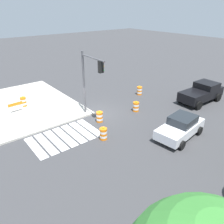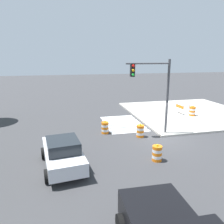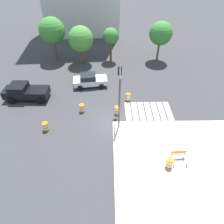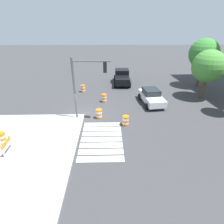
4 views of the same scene
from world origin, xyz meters
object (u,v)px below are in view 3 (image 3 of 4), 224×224
Objects in this scene: traffic_barrel_on_sidewalk at (169,163)px; street_tree_streetside_far at (81,39)px; traffic_light_pole at (120,88)px; street_tree_streetside_mid at (111,36)px; street_tree_corner_lot at (161,33)px; traffic_barrel_near_corner at (82,108)px; construction_barricade at (179,155)px; street_tree_streetside_near at (52,31)px; pickup_truck at (25,92)px; traffic_barrel_median_far at (46,126)px; traffic_barrel_crosswalk_end at (117,110)px; sports_car at (90,80)px; traffic_barrel_median_near at (128,97)px.

street_tree_streetside_far is (-8.93, 19.08, 3.14)m from traffic_barrel_on_sidewalk.
street_tree_streetside_far is (-5.03, 13.09, -0.16)m from traffic_light_pole.
traffic_barrel_on_sidewalk is 20.70m from street_tree_streetside_mid.
traffic_barrel_near_corner is at bearing -130.45° from street_tree_corner_lot.
traffic_barrel_near_corner is 0.78× the size of construction_barricade.
street_tree_corner_lot reaches higher than construction_barricade.
traffic_barrel_on_sidewalk is at bearing -57.14° from street_tree_streetside_near.
pickup_truck is 0.95× the size of traffic_light_pole.
traffic_barrel_median_far is 8.20m from traffic_light_pole.
street_tree_streetside_mid reaches higher than traffic_barrel_crosswalk_end.
street_tree_streetside_near reaches higher than street_tree_streetside_mid.
street_tree_streetside_far is at bearing 103.45° from sports_car.
traffic_barrel_crosswalk_end is 8.00m from construction_barricade.
street_tree_streetside_far is (4.28, -1.37, -0.73)m from street_tree_streetside_near.
traffic_barrel_on_sidewalk is 20.37m from street_tree_corner_lot.
street_tree_streetside_near reaches higher than sports_car.
traffic_light_pole is at bearing 11.34° from traffic_barrel_median_far.
traffic_barrel_near_corner is 1.00× the size of traffic_barrel_on_sidewalk.
street_tree_streetside_far is at bearing 57.29° from pickup_truck.
pickup_truck is at bearing 164.86° from traffic_barrel_crosswalk_end.
traffic_barrel_near_corner and traffic_barrel_median_far have the same top height.
street_tree_streetside_mid is at bearing 92.46° from traffic_barrel_crosswalk_end.
pickup_truck is 7.42m from traffic_barrel_near_corner.
pickup_truck is 11.27m from street_tree_streetside_near.
sports_car is 4.40× the size of traffic_barrel_median_far.
pickup_truck reaches higher than traffic_barrel_on_sidewalk.
street_tree_streetside_far is at bearing -17.69° from street_tree_streetside_near.
traffic_barrel_near_corner is 4.34m from traffic_barrel_median_far.
traffic_barrel_on_sidewalk is at bearing -33.59° from pickup_truck.
traffic_barrel_median_near is (12.19, -0.54, -0.52)m from pickup_truck.
street_tree_streetside_near reaches higher than traffic_barrel_crosswalk_end.
pickup_truck is 12.22m from traffic_barrel_median_near.
traffic_barrel_crosswalk_end is 0.16× the size of street_tree_streetside_near.
traffic_barrel_on_sidewalk is at bearing -59.88° from traffic_barrel_crosswalk_end.
pickup_truck is 5.11× the size of traffic_barrel_on_sidewalk.
traffic_light_pole is at bearing -62.21° from sports_car.
traffic_barrel_on_sidewalk is (4.02, -6.93, 0.15)m from traffic_barrel_crosswalk_end.
traffic_barrel_near_corner is at bearing -67.89° from street_tree_streetside_near.
traffic_barrel_near_corner is 14.69m from street_tree_streetside_near.
traffic_barrel_on_sidewalk is 21.30m from street_tree_streetside_far.
traffic_barrel_near_corner is 0.18× the size of street_tree_streetside_far.
traffic_barrel_median_far is 0.19× the size of traffic_light_pole.
traffic_barrel_on_sidewalk is 0.78× the size of construction_barricade.
pickup_truck is 11.23m from traffic_barrel_crosswalk_end.
traffic_barrel_crosswalk_end is at bearing 128.64° from construction_barricade.
street_tree_streetside_mid is (-5.55, 19.24, 3.10)m from construction_barricade.
traffic_barrel_crosswalk_end and traffic_barrel_median_far have the same top height.
traffic_barrel_on_sidewalk reaches higher than traffic_barrel_crosswalk_end.
pickup_truck is at bearing 160.19° from traffic_barrel_near_corner.
street_tree_streetside_near reaches higher than traffic_barrel_median_far.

